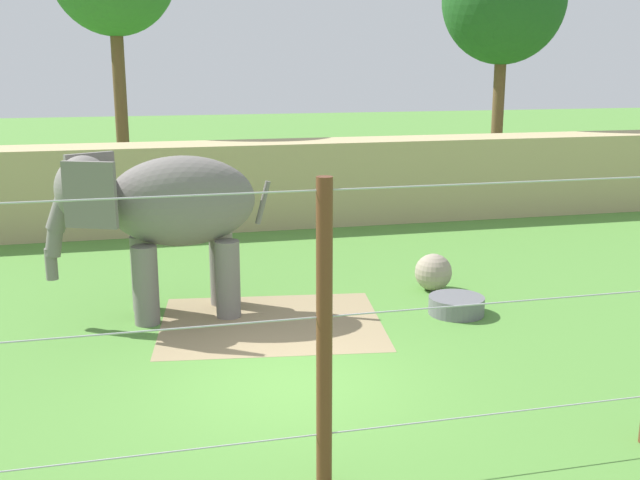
# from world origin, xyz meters

# --- Properties ---
(ground_plane) EXTENTS (120.00, 120.00, 0.00)m
(ground_plane) POSITION_xyz_m (0.00, 0.00, 0.00)
(ground_plane) COLOR #518938
(dirt_patch) EXTENTS (4.61, 3.96, 0.01)m
(dirt_patch) POSITION_xyz_m (0.23, 2.75, 0.00)
(dirt_patch) COLOR #937F5B
(dirt_patch) RESTS_ON ground
(embankment_wall) EXTENTS (36.00, 1.80, 2.52)m
(embankment_wall) POSITION_xyz_m (0.00, 11.59, 1.26)
(embankment_wall) COLOR tan
(embankment_wall) RESTS_ON ground
(elephant) EXTENTS (4.32, 1.82, 3.20)m
(elephant) POSITION_xyz_m (-1.64, 3.72, 2.12)
(elephant) COLOR slate
(elephant) RESTS_ON ground
(enrichment_ball) EXTENTS (0.81, 0.81, 0.81)m
(enrichment_ball) POSITION_xyz_m (4.04, 4.03, 0.40)
(enrichment_ball) COLOR gray
(enrichment_ball) RESTS_ON ground
(cable_fence) EXTENTS (9.40, 0.19, 3.69)m
(cable_fence) POSITION_xyz_m (-0.05, -3.01, 1.85)
(cable_fence) COLOR brown
(cable_fence) RESTS_ON ground
(water_tub) EXTENTS (1.10, 1.10, 0.35)m
(water_tub) POSITION_xyz_m (3.89, 2.43, 0.18)
(water_tub) COLOR slate
(water_tub) RESTS_ON ground
(tree_left_of_centre) EXTENTS (4.55, 4.55, 9.50)m
(tree_left_of_centre) POSITION_xyz_m (11.38, 15.94, 7.07)
(tree_left_of_centre) COLOR brown
(tree_left_of_centre) RESTS_ON ground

